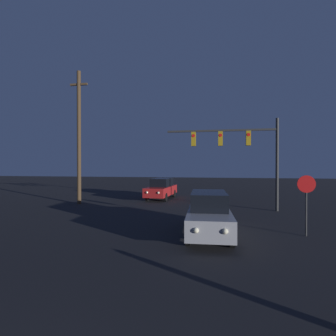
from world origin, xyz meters
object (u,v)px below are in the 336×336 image
object	(u,v)px
utility_pole	(79,136)
traffic_signal_mast	(241,146)
car_near	(209,213)
stop_sign	(306,194)
car_far	(161,188)

from	to	relation	value
utility_pole	traffic_signal_mast	bearing A→B (deg)	-2.89
car_near	stop_sign	distance (m)	3.87
car_near	car_far	world-z (taller)	same
utility_pole	car_far	bearing A→B (deg)	36.62
car_near	traffic_signal_mast	xyz separation A→B (m)	(1.83, 6.27, 3.09)
car_far	utility_pole	distance (m)	7.68
car_near	car_far	xyz separation A→B (m)	(-4.13, 10.73, 0.00)
car_far	stop_sign	distance (m)	12.96
car_far	utility_pole	world-z (taller)	utility_pole
traffic_signal_mast	car_far	bearing A→B (deg)	143.15
car_near	stop_sign	size ratio (longest dim) A/B	2.00
traffic_signal_mast	stop_sign	size ratio (longest dim) A/B	2.88
car_near	stop_sign	bearing A→B (deg)	-175.15
car_far	traffic_signal_mast	xyz separation A→B (m)	(5.96, -4.47, 3.09)
traffic_signal_mast	utility_pole	xyz separation A→B (m)	(-11.21, 0.57, 0.94)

